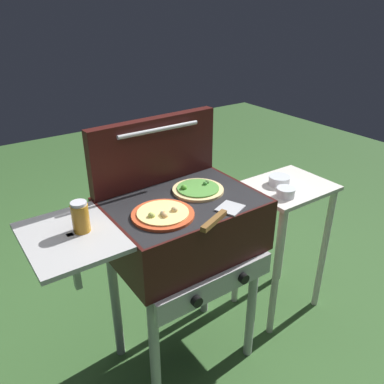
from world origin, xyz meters
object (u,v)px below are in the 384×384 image
at_px(grill, 180,230).
at_px(topping_bowl_near, 286,192).
at_px(pizza_veggie, 198,189).
at_px(pizza_cheese, 163,214).
at_px(sauce_jar, 81,217).
at_px(topping_bowl_far, 279,181).
at_px(spatula, 221,215).
at_px(prep_table, 284,223).

bearing_deg(grill, topping_bowl_near, -7.98).
distance_m(pizza_veggie, pizza_cheese, 0.26).
relative_size(sauce_jar, topping_bowl_far, 1.06).
bearing_deg(topping_bowl_far, sauce_jar, -178.07).
bearing_deg(spatula, prep_table, 18.64).
distance_m(sauce_jar, spatula, 0.52).
relative_size(pizza_veggie, spatula, 0.86).
relative_size(grill, pizza_veggie, 4.27).
bearing_deg(sauce_jar, pizza_cheese, -13.98).
xyz_separation_m(spatula, topping_bowl_near, (0.51, 0.13, -0.10)).
distance_m(grill, sauce_jar, 0.47).
xyz_separation_m(pizza_veggie, spatula, (-0.06, -0.24, -0.00)).
height_order(pizza_cheese, spatula, pizza_cheese).
bearing_deg(pizza_veggie, prep_table, -2.68).
distance_m(pizza_veggie, prep_table, 0.66).
bearing_deg(sauce_jar, topping_bowl_far, 1.93).
height_order(pizza_veggie, sauce_jar, sauce_jar).
distance_m(pizza_veggie, topping_bowl_near, 0.47).
relative_size(spatula, topping_bowl_near, 2.84).
distance_m(sauce_jar, topping_bowl_near, 1.00).
height_order(pizza_cheese, topping_bowl_near, pizza_cheese).
bearing_deg(topping_bowl_near, topping_bowl_far, 56.43).
height_order(prep_table, topping_bowl_far, topping_bowl_far).
height_order(topping_bowl_near, topping_bowl_far, same).
bearing_deg(topping_bowl_far, pizza_veggie, -179.30).
height_order(pizza_veggie, topping_bowl_near, pizza_veggie).
distance_m(pizza_veggie, topping_bowl_far, 0.54).
relative_size(pizza_veggie, prep_table, 0.28).
height_order(pizza_cheese, sauce_jar, sauce_jar).
bearing_deg(pizza_veggie, grill, -164.89).
bearing_deg(topping_bowl_far, spatula, -157.57).
height_order(grill, pizza_cheese, pizza_cheese).
distance_m(sauce_jar, topping_bowl_far, 1.07).
height_order(pizza_veggie, spatula, pizza_veggie).
bearing_deg(prep_table, topping_bowl_near, -143.16).
bearing_deg(topping_bowl_near, grill, 172.02).
distance_m(spatula, topping_bowl_near, 0.53).
xyz_separation_m(pizza_cheese, sauce_jar, (-0.29, 0.07, 0.05)).
relative_size(spatula, prep_table, 0.33).
bearing_deg(grill, pizza_veggie, 15.11).
height_order(spatula, prep_table, spatula).
bearing_deg(prep_table, topping_bowl_far, 136.28).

